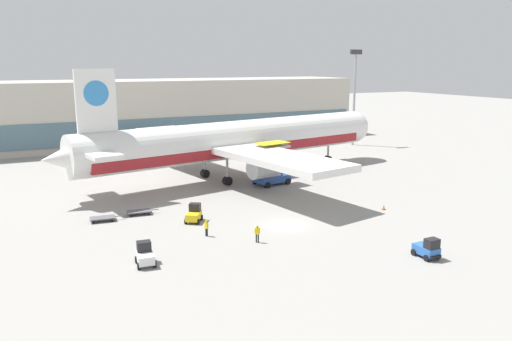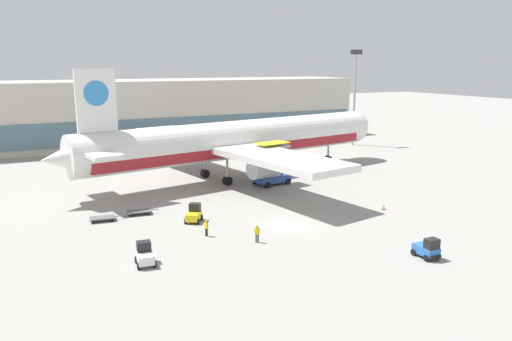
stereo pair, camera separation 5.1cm
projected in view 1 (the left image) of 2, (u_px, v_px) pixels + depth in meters
The scene contains 13 objects.
ground_plane at pixel (287, 225), 55.68m from camera, with size 400.00×400.00×0.00m, color gray.
terminal_building at pixel (166, 111), 115.01m from camera, with size 90.00×18.20×14.00m.
light_mast at pixel (355, 90), 107.73m from camera, with size 2.80×0.50×20.52m.
airplane_main at pixel (234, 141), 77.07m from camera, with size 57.57×48.65×17.00m.
scissor_lift_loader at pixel (272, 169), 73.86m from camera, with size 5.67×4.20×6.28m.
baggage_tug_foreground at pixel (428, 249), 46.13m from camera, with size 1.65×2.47×2.00m.
baggage_tug_mid at pixel (145, 255), 44.62m from camera, with size 1.85×2.58×2.00m.
baggage_tug_far at pixel (194, 214), 56.75m from camera, with size 2.59×2.81×2.00m.
baggage_dolly_lead at pixel (103, 218), 56.90m from camera, with size 3.76×1.77×0.48m.
baggage_dolly_second at pixel (139, 211), 59.39m from camera, with size 3.76×1.77×0.48m.
ground_crew_near at pixel (257, 232), 50.03m from camera, with size 0.49×0.38×1.82m.
ground_crew_far at pixel (206, 227), 51.84m from camera, with size 0.34×0.53×1.76m.
traffic_cone_near at pixel (384, 207), 61.43m from camera, with size 0.40×0.40×0.72m.
Camera 1 is at (-26.36, -46.28, 17.69)m, focal length 35.00 mm.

